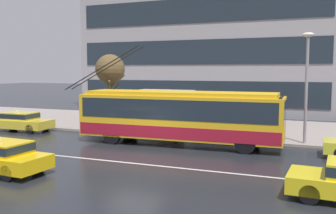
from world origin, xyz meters
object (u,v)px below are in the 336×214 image
(taxi_queued_behind_bus, at_px, (20,121))
(pedestrian_walking_past, at_px, (241,110))
(bus_shelter, at_px, (165,100))
(trolleybus, at_px, (180,115))
(pedestrian_at_shelter, at_px, (176,107))
(street_lamp, at_px, (307,77))
(street_tree_bare, at_px, (110,70))
(pedestrian_approaching_curb, at_px, (156,113))

(taxi_queued_behind_bus, bearing_deg, pedestrian_walking_past, 8.71)
(bus_shelter, bearing_deg, taxi_queued_behind_bus, -159.15)
(bus_shelter, bearing_deg, trolleybus, -57.96)
(pedestrian_at_shelter, height_order, street_lamp, street_lamp)
(trolleybus, relative_size, street_tree_bare, 2.53)
(bus_shelter, distance_m, pedestrian_walking_past, 5.47)
(taxi_queued_behind_bus, relative_size, street_tree_bare, 0.86)
(pedestrian_at_shelter, xyz_separation_m, street_tree_bare, (-4.73, -0.22, 2.37))
(pedestrian_approaching_curb, height_order, pedestrian_walking_past, pedestrian_walking_past)
(bus_shelter, relative_size, pedestrian_walking_past, 1.91)
(taxi_queued_behind_bus, xyz_separation_m, bus_shelter, (9.14, 3.48, 1.43))
(trolleybus, distance_m, street_lamp, 7.10)
(taxi_queued_behind_bus, xyz_separation_m, pedestrian_at_shelter, (9.98, 3.23, 1.00))
(taxi_queued_behind_bus, xyz_separation_m, pedestrian_walking_past, (14.45, 2.21, 1.05))
(trolleybus, xyz_separation_m, street_tree_bare, (-6.31, 3.39, 2.47))
(taxi_queued_behind_bus, height_order, pedestrian_walking_past, pedestrian_walking_past)
(bus_shelter, height_order, street_lamp, street_lamp)
(taxi_queued_behind_bus, height_order, street_tree_bare, street_tree_bare)
(bus_shelter, bearing_deg, street_tree_bare, -173.18)
(taxi_queued_behind_bus, bearing_deg, pedestrian_at_shelter, 17.96)
(pedestrian_at_shelter, height_order, street_tree_bare, street_tree_bare)
(bus_shelter, xyz_separation_m, street_tree_bare, (-3.90, -0.47, 1.94))
(taxi_queued_behind_bus, distance_m, pedestrian_walking_past, 14.65)
(street_tree_bare, bearing_deg, pedestrian_approaching_curb, 22.07)
(street_tree_bare, bearing_deg, pedestrian_at_shelter, 2.64)
(pedestrian_approaching_curb, distance_m, street_lamp, 10.45)
(pedestrian_approaching_curb, xyz_separation_m, street_tree_bare, (-2.88, -1.17, 2.94))
(pedestrian_at_shelter, distance_m, street_tree_bare, 5.30)
(pedestrian_walking_past, bearing_deg, bus_shelter, 166.56)
(pedestrian_at_shelter, distance_m, pedestrian_approaching_curb, 2.16)
(street_tree_bare, bearing_deg, taxi_queued_behind_bus, -150.10)
(trolleybus, xyz_separation_m, taxi_queued_behind_bus, (-11.56, 0.38, -0.91))
(bus_shelter, xyz_separation_m, pedestrian_at_shelter, (0.83, -0.25, -0.43))
(pedestrian_walking_past, height_order, street_lamp, street_lamp)
(pedestrian_at_shelter, xyz_separation_m, pedestrian_approaching_curb, (-1.85, 0.95, -0.56))
(street_lamp, bearing_deg, pedestrian_at_shelter, 169.92)
(pedestrian_approaching_curb, bearing_deg, street_tree_bare, -157.93)
(bus_shelter, relative_size, street_tree_bare, 0.75)
(taxi_queued_behind_bus, distance_m, bus_shelter, 9.89)
(bus_shelter, distance_m, street_lamp, 9.13)
(trolleybus, relative_size, street_lamp, 2.14)
(pedestrian_walking_past, xyz_separation_m, street_lamp, (3.53, -0.40, 1.95))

